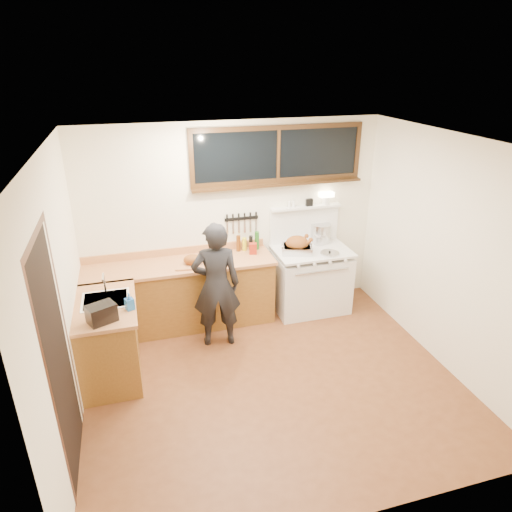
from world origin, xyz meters
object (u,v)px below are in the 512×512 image
object	(u,v)px
man	(216,285)
roast_turkey	(297,246)
vintage_stove	(310,278)
cutting_board	(193,261)

from	to	relation	value
man	roast_turkey	xyz separation A→B (m)	(1.20, 0.45, 0.20)
vintage_stove	roast_turkey	xyz separation A→B (m)	(-0.23, -0.05, 0.53)
vintage_stove	cutting_board	distance (m)	1.70
cutting_board	roast_turkey	bearing A→B (deg)	0.71
vintage_stove	roast_turkey	bearing A→B (deg)	-167.36
vintage_stove	man	bearing A→B (deg)	-160.74
man	cutting_board	size ratio (longest dim) A/B	3.40
man	roast_turkey	distance (m)	1.29
cutting_board	roast_turkey	xyz separation A→B (m)	(1.40, 0.02, 0.05)
vintage_stove	roast_turkey	size ratio (longest dim) A/B	3.45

